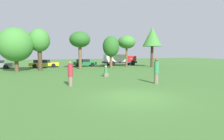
% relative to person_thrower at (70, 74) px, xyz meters
% --- Properties ---
extents(ground_plane, '(120.00, 120.00, 0.00)m').
position_rel_person_thrower_xyz_m(ground_plane, '(2.81, -4.42, -0.88)').
color(ground_plane, '#3D6B2D').
extents(person_thrower, '(0.35, 0.35, 1.76)m').
position_rel_person_thrower_xyz_m(person_thrower, '(0.00, 0.00, 0.00)').
color(person_thrower, '#726651').
rests_on(person_thrower, ground).
extents(person_catcher, '(0.37, 0.37, 1.96)m').
position_rel_person_thrower_xyz_m(person_catcher, '(6.29, -1.21, 0.11)').
color(person_catcher, '#726651').
rests_on(person_catcher, ground).
extents(frisbee, '(0.26, 0.25, 0.13)m').
position_rel_person_thrower_xyz_m(frisbee, '(4.48, -0.54, 0.99)').
color(frisbee, '#19B2D8').
extents(bystander_sitting, '(0.41, 0.34, 1.10)m').
position_rel_person_thrower_xyz_m(bystander_sitting, '(3.96, 4.06, -0.42)').
color(bystander_sitting, '#726651').
rests_on(bystander_sitting, ground).
extents(tree_1, '(4.18, 4.18, 5.48)m').
position_rel_person_thrower_xyz_m(tree_1, '(-5.06, 12.56, 2.47)').
color(tree_1, brown).
rests_on(tree_1, ground).
extents(tree_2, '(2.73, 2.73, 5.51)m').
position_rel_person_thrower_xyz_m(tree_2, '(-2.32, 12.99, 3.01)').
color(tree_2, '#473323').
rests_on(tree_2, ground).
extents(tree_3, '(2.98, 2.98, 5.38)m').
position_rel_person_thrower_xyz_m(tree_3, '(3.10, 13.46, 3.28)').
color(tree_3, brown).
rests_on(tree_3, ground).
extents(tree_4, '(2.54, 2.54, 4.91)m').
position_rel_person_thrower_xyz_m(tree_4, '(7.91, 13.62, 2.39)').
color(tree_4, brown).
rests_on(tree_4, ground).
extents(tree_5, '(2.92, 2.92, 5.24)m').
position_rel_person_thrower_xyz_m(tree_5, '(11.27, 15.20, 3.22)').
color(tree_5, brown).
rests_on(tree_5, ground).
extents(tree_6, '(3.14, 3.14, 6.55)m').
position_rel_person_thrower_xyz_m(tree_6, '(14.92, 13.14, 4.03)').
color(tree_6, '#473323').
rests_on(tree_6, ground).
extents(parked_car_yellow, '(4.56, 2.05, 1.24)m').
position_rel_person_thrower_xyz_m(parked_car_yellow, '(-1.93, 18.55, -0.23)').
color(parked_car_yellow, gold).
rests_on(parked_car_yellow, ground).
extents(parked_car_green, '(3.93, 1.97, 1.26)m').
position_rel_person_thrower_xyz_m(parked_car_green, '(4.62, 18.26, -0.22)').
color(parked_car_green, '#196633').
rests_on(parked_car_green, ground).
extents(delivery_truck_red, '(6.39, 2.45, 2.04)m').
position_rel_person_thrower_xyz_m(delivery_truck_red, '(11.36, 18.69, 0.27)').
color(delivery_truck_red, '#2D2D33').
rests_on(delivery_truck_red, ground).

